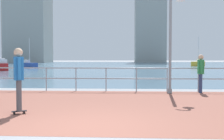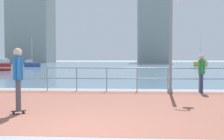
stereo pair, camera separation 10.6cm
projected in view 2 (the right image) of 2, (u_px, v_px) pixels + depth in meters
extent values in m
plane|color=gray|center=(123.00, 67.00, 45.87)|extent=(220.00, 220.00, 0.00)
cube|color=#935647|center=(97.00, 105.00, 8.98)|extent=(28.00, 7.34, 0.01)
cube|color=slate|center=(124.00, 65.00, 57.51)|extent=(180.00, 88.00, 0.00)
cylinder|color=#8C99A3|center=(18.00, 79.00, 12.89)|extent=(0.05, 0.05, 1.07)
cylinder|color=#8C99A3|center=(47.00, 79.00, 12.80)|extent=(0.05, 0.05, 1.07)
cylinder|color=#8C99A3|center=(77.00, 79.00, 12.71)|extent=(0.05, 0.05, 1.07)
cylinder|color=#8C99A3|center=(107.00, 80.00, 12.62)|extent=(0.05, 0.05, 1.07)
cylinder|color=#8C99A3|center=(137.00, 80.00, 12.53)|extent=(0.05, 0.05, 1.07)
cylinder|color=#8C99A3|center=(168.00, 80.00, 12.44)|extent=(0.05, 0.05, 1.07)
cylinder|color=#8C99A3|center=(199.00, 80.00, 12.35)|extent=(0.05, 0.05, 1.07)
cylinder|color=#8C99A3|center=(107.00, 68.00, 12.60)|extent=(25.20, 0.06, 0.06)
cylinder|color=#8C99A3|center=(107.00, 78.00, 12.62)|extent=(25.20, 0.06, 0.06)
cylinder|color=gray|center=(170.00, 91.00, 11.86)|extent=(0.19, 0.19, 0.20)
cylinder|color=gray|center=(171.00, 45.00, 11.77)|extent=(0.12, 0.12, 4.20)
cylinder|color=black|center=(14.00, 113.00, 7.43)|extent=(0.07, 0.05, 0.06)
cylinder|color=black|center=(14.00, 113.00, 7.50)|extent=(0.07, 0.05, 0.06)
cylinder|color=black|center=(24.00, 113.00, 7.53)|extent=(0.07, 0.05, 0.06)
cylinder|color=black|center=(23.00, 112.00, 7.60)|extent=(0.07, 0.05, 0.06)
cube|color=black|center=(19.00, 111.00, 7.51)|extent=(0.41, 0.28, 0.02)
cylinder|color=#4C4C51|center=(19.00, 96.00, 7.42)|extent=(0.17, 0.17, 0.85)
cylinder|color=#4C4C51|center=(18.00, 95.00, 7.57)|extent=(0.17, 0.17, 0.85)
cube|color=#236BB2|center=(18.00, 68.00, 7.46)|extent=(0.37, 0.41, 0.63)
cylinder|color=#236BB2|center=(19.00, 68.00, 7.25)|extent=(0.12, 0.12, 0.60)
cylinder|color=#236BB2|center=(17.00, 67.00, 7.67)|extent=(0.12, 0.12, 0.60)
sphere|color=#DBAD89|center=(18.00, 52.00, 7.44)|extent=(0.24, 0.24, 0.24)
cylinder|color=navy|center=(201.00, 83.00, 12.09)|extent=(0.14, 0.14, 0.83)
cylinder|color=navy|center=(202.00, 84.00, 11.93)|extent=(0.14, 0.14, 0.83)
cube|color=#2D8C4C|center=(202.00, 67.00, 11.98)|extent=(0.28, 0.37, 0.62)
cylinder|color=#2D8C4C|center=(201.00, 66.00, 12.20)|extent=(0.10, 0.10, 0.59)
cylinder|color=#2D8C4C|center=(202.00, 67.00, 11.75)|extent=(0.10, 0.10, 0.59)
sphere|color=#DBAD89|center=(202.00, 57.00, 11.96)|extent=(0.23, 0.23, 0.23)
cube|color=#284799|center=(32.00, 65.00, 44.63)|extent=(3.26, 2.96, 0.72)
cube|color=silver|center=(29.00, 62.00, 45.30)|extent=(1.40, 1.34, 0.40)
cylinder|color=silver|center=(32.00, 50.00, 44.52)|extent=(0.08, 0.08, 4.02)
cylinder|color=silver|center=(30.00, 60.00, 45.10)|extent=(1.21, 1.02, 0.06)
cube|color=silver|center=(2.00, 61.00, 32.42)|extent=(1.71, 1.60, 0.49)
cube|color=silver|center=(1.00, 60.00, 45.76)|extent=(1.76, 1.31, 0.52)
cube|color=gold|center=(201.00, 64.00, 51.51)|extent=(3.27, 3.89, 0.84)
cube|color=silver|center=(203.00, 60.00, 52.38)|extent=(1.51, 1.64, 0.47)
cylinder|color=silver|center=(201.00, 49.00, 51.38)|extent=(0.09, 0.09, 4.66)
cylinder|color=silver|center=(203.00, 59.00, 52.13)|extent=(1.09, 1.47, 0.07)
cube|color=#939993|center=(152.00, 10.00, 94.89)|extent=(10.16, 12.97, 36.42)
cube|color=#939993|center=(31.00, 21.00, 89.28)|extent=(13.17, 10.98, 26.81)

